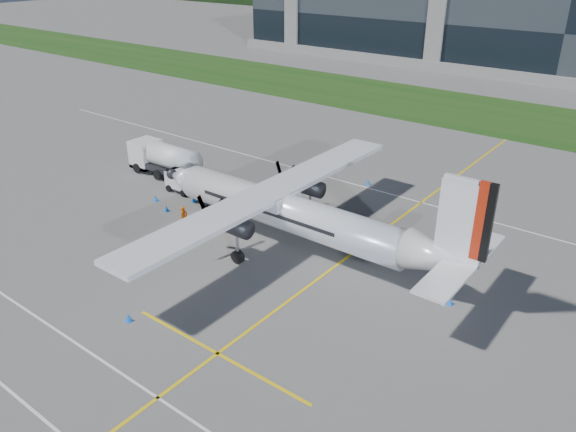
{
  "coord_description": "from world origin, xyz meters",
  "views": [
    {
      "loc": [
        20.0,
        -22.07,
        19.07
      ],
      "look_at": [
        -0.69,
        4.79,
        2.73
      ],
      "focal_mm": 35.0,
      "sensor_mm": 36.0,
      "label": 1
    }
  ],
  "objects_px": {
    "safety_cone_nose_port": "(166,208)",
    "safety_cone_stbdwing": "(368,182)",
    "safety_cone_nose_stbd": "(194,199)",
    "baggage_tug": "(183,182)",
    "safety_cone_tail": "(450,300)",
    "safety_cone_fwd": "(156,198)",
    "safety_cone_portwing": "(128,317)",
    "turboprop_aircraft": "(298,195)",
    "fuel_tanker_truck": "(161,159)",
    "ground_crew_person": "(184,216)"
  },
  "relations": [
    {
      "from": "turboprop_aircraft",
      "to": "safety_cone_portwing",
      "type": "distance_m",
      "value": 13.43
    },
    {
      "from": "turboprop_aircraft",
      "to": "safety_cone_stbdwing",
      "type": "bearing_deg",
      "value": 98.57
    },
    {
      "from": "turboprop_aircraft",
      "to": "baggage_tug",
      "type": "distance_m",
      "value": 14.34
    },
    {
      "from": "safety_cone_nose_stbd",
      "to": "safety_cone_fwd",
      "type": "distance_m",
      "value": 3.19
    },
    {
      "from": "baggage_tug",
      "to": "ground_crew_person",
      "type": "relative_size",
      "value": 1.48
    },
    {
      "from": "safety_cone_portwing",
      "to": "safety_cone_tail",
      "type": "height_order",
      "value": "same"
    },
    {
      "from": "baggage_tug",
      "to": "safety_cone_tail",
      "type": "distance_m",
      "value": 25.14
    },
    {
      "from": "turboprop_aircraft",
      "to": "safety_cone_portwing",
      "type": "relative_size",
      "value": 53.44
    },
    {
      "from": "safety_cone_nose_stbd",
      "to": "safety_cone_nose_port",
      "type": "height_order",
      "value": "same"
    },
    {
      "from": "turboprop_aircraft",
      "to": "fuel_tanker_truck",
      "type": "relative_size",
      "value": 3.29
    },
    {
      "from": "turboprop_aircraft",
      "to": "safety_cone_tail",
      "type": "height_order",
      "value": "turboprop_aircraft"
    },
    {
      "from": "fuel_tanker_truck",
      "to": "safety_cone_tail",
      "type": "distance_m",
      "value": 29.77
    },
    {
      "from": "safety_cone_stbdwing",
      "to": "ground_crew_person",
      "type": "bearing_deg",
      "value": -112.51
    },
    {
      "from": "safety_cone_stbdwing",
      "to": "turboprop_aircraft",
      "type": "bearing_deg",
      "value": -81.43
    },
    {
      "from": "safety_cone_nose_port",
      "to": "ground_crew_person",
      "type": "bearing_deg",
      "value": -19.04
    },
    {
      "from": "safety_cone_fwd",
      "to": "safety_cone_portwing",
      "type": "xyz_separation_m",
      "value": [
        11.67,
        -11.9,
        0.0
      ]
    },
    {
      "from": "fuel_tanker_truck",
      "to": "ground_crew_person",
      "type": "height_order",
      "value": "fuel_tanker_truck"
    },
    {
      "from": "safety_cone_nose_port",
      "to": "safety_cone_stbdwing",
      "type": "bearing_deg",
      "value": 55.92
    },
    {
      "from": "baggage_tug",
      "to": "safety_cone_stbdwing",
      "type": "distance_m",
      "value": 16.21
    },
    {
      "from": "safety_cone_fwd",
      "to": "ground_crew_person",
      "type": "bearing_deg",
      "value": -19.34
    },
    {
      "from": "safety_cone_nose_port",
      "to": "safety_cone_nose_stbd",
      "type": "bearing_deg",
      "value": 82.28
    },
    {
      "from": "safety_cone_fwd",
      "to": "safety_cone_stbdwing",
      "type": "bearing_deg",
      "value": 48.66
    },
    {
      "from": "safety_cone_nose_stbd",
      "to": "safety_cone_stbdwing",
      "type": "height_order",
      "value": "same"
    },
    {
      "from": "turboprop_aircraft",
      "to": "fuel_tanker_truck",
      "type": "height_order",
      "value": "turboprop_aircraft"
    },
    {
      "from": "turboprop_aircraft",
      "to": "safety_cone_tail",
      "type": "bearing_deg",
      "value": -0.21
    },
    {
      "from": "safety_cone_portwing",
      "to": "safety_cone_nose_port",
      "type": "distance_m",
      "value": 14.54
    },
    {
      "from": "fuel_tanker_truck",
      "to": "safety_cone_fwd",
      "type": "distance_m",
      "value": 6.2
    },
    {
      "from": "fuel_tanker_truck",
      "to": "turboprop_aircraft",
      "type": "bearing_deg",
      "value": -11.2
    },
    {
      "from": "baggage_tug",
      "to": "safety_cone_nose_port",
      "type": "xyz_separation_m",
      "value": [
        1.98,
        -3.62,
        -0.64
      ]
    },
    {
      "from": "safety_cone_nose_port",
      "to": "fuel_tanker_truck",
      "type": "bearing_deg",
      "value": 141.1
    },
    {
      "from": "fuel_tanker_truck",
      "to": "safety_cone_fwd",
      "type": "height_order",
      "value": "fuel_tanker_truck"
    },
    {
      "from": "safety_cone_fwd",
      "to": "safety_cone_stbdwing",
      "type": "relative_size",
      "value": 1.0
    },
    {
      "from": "baggage_tug",
      "to": "safety_cone_nose_port",
      "type": "bearing_deg",
      "value": -61.31
    },
    {
      "from": "safety_cone_nose_stbd",
      "to": "safety_cone_portwing",
      "type": "distance_m",
      "value": 16.45
    },
    {
      "from": "ground_crew_person",
      "to": "safety_cone_stbdwing",
      "type": "height_order",
      "value": "ground_crew_person"
    },
    {
      "from": "safety_cone_stbdwing",
      "to": "safety_cone_tail",
      "type": "distance_m",
      "value": 18.57
    },
    {
      "from": "safety_cone_fwd",
      "to": "safety_cone_nose_port",
      "type": "relative_size",
      "value": 1.0
    },
    {
      "from": "safety_cone_nose_stbd",
      "to": "safety_cone_nose_port",
      "type": "distance_m",
      "value": 2.67
    },
    {
      "from": "baggage_tug",
      "to": "safety_cone_portwing",
      "type": "height_order",
      "value": "baggage_tug"
    },
    {
      "from": "safety_cone_fwd",
      "to": "safety_cone_tail",
      "type": "bearing_deg",
      "value": 1.63
    },
    {
      "from": "fuel_tanker_truck",
      "to": "safety_cone_portwing",
      "type": "height_order",
      "value": "fuel_tanker_truck"
    },
    {
      "from": "baggage_tug",
      "to": "safety_cone_tail",
      "type": "xyz_separation_m",
      "value": [
        25.05,
        -2.09,
        -0.64
      ]
    },
    {
      "from": "safety_cone_stbdwing",
      "to": "safety_cone_nose_port",
      "type": "xyz_separation_m",
      "value": [
        -9.9,
        -14.63,
        0.0
      ]
    },
    {
      "from": "fuel_tanker_truck",
      "to": "safety_cone_stbdwing",
      "type": "relative_size",
      "value": 16.27
    },
    {
      "from": "safety_cone_nose_port",
      "to": "baggage_tug",
      "type": "bearing_deg",
      "value": 118.69
    },
    {
      "from": "fuel_tanker_truck",
      "to": "safety_cone_nose_port",
      "type": "distance_m",
      "value": 8.38
    },
    {
      "from": "safety_cone_nose_stbd",
      "to": "safety_cone_stbdwing",
      "type": "relative_size",
      "value": 1.0
    },
    {
      "from": "fuel_tanker_truck",
      "to": "ground_crew_person",
      "type": "distance_m",
      "value": 11.7
    },
    {
      "from": "fuel_tanker_truck",
      "to": "safety_cone_portwing",
      "type": "distance_m",
      "value": 22.77
    },
    {
      "from": "safety_cone_nose_stbd",
      "to": "safety_cone_nose_port",
      "type": "bearing_deg",
      "value": -97.72
    }
  ]
}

